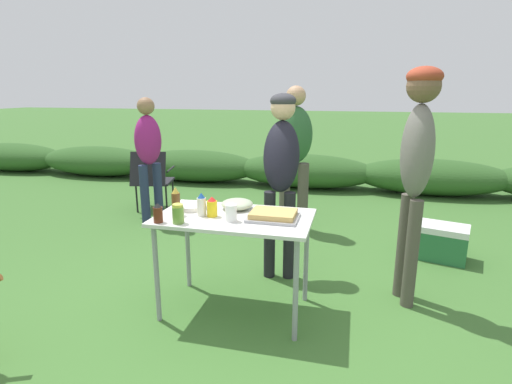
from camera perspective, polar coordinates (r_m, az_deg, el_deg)
ground_plane at (r=3.15m, az=-2.94°, el=-16.37°), size 60.00×60.00×0.00m
shrub_hedge at (r=6.82m, az=6.99°, el=3.02°), size 14.40×0.90×0.56m
folding_table at (r=2.87m, az=-3.11°, el=-4.90°), size 1.10×0.64×0.74m
food_tray at (r=2.77m, az=2.51°, el=-3.33°), size 0.35×0.28×0.06m
plate_stack at (r=3.04m, az=-9.22°, el=-2.04°), size 0.23×0.23×0.03m
mixing_bowl at (r=3.00m, az=-2.71°, el=-1.73°), size 0.24×0.24×0.07m
paper_cup_stack at (r=2.72m, az=-3.59°, el=-2.99°), size 0.08×0.08×0.12m
relish_jar at (r=2.72m, az=-11.07°, el=-3.09°), size 0.08×0.08×0.13m
mayo_bottle at (r=2.85m, az=-7.79°, el=-1.84°), size 0.06×0.06×0.17m
bbq_sauce_bottle at (r=2.76m, az=-13.83°, el=-2.95°), size 0.06×0.06×0.14m
mustard_bottle at (r=2.83m, az=-6.30°, el=-2.14°), size 0.07×0.07×0.14m
beer_bottle at (r=2.89m, az=-11.37°, el=-1.36°), size 0.06×0.06×0.21m
standing_person_in_dark_puffer at (r=3.43m, az=3.64°, el=4.43°), size 0.36×0.47×1.58m
standing_person_in_olive_jacket at (r=4.59m, az=5.56°, el=6.56°), size 0.40×0.29×1.66m
standing_person_in_red_jacket at (r=3.10m, az=22.00°, el=4.97°), size 0.29×0.35×1.77m
standing_person_with_beanie at (r=4.99m, az=-15.09°, el=5.96°), size 0.38×0.41×1.53m
camp_chair_green_behind_table at (r=5.55m, az=-14.62°, el=2.05°), size 0.59×0.68×0.83m
cooler_box at (r=4.32m, az=24.86°, el=-6.47°), size 0.55×0.44×0.34m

